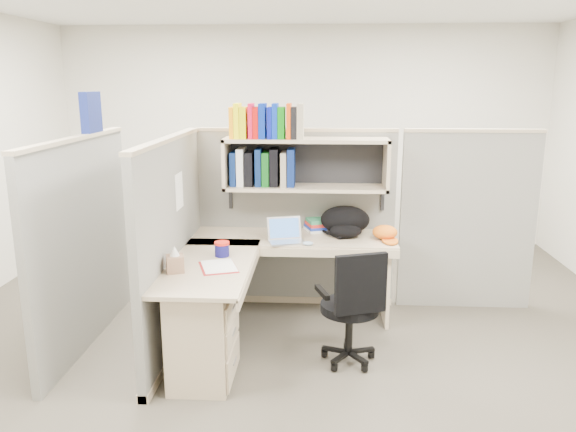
# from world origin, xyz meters

# --- Properties ---
(ground) EXTENTS (6.00, 6.00, 0.00)m
(ground) POSITION_xyz_m (0.00, 0.00, 0.00)
(ground) COLOR #353129
(ground) RESTS_ON ground
(room_shell) EXTENTS (6.00, 6.00, 6.00)m
(room_shell) POSITION_xyz_m (0.00, 0.00, 1.62)
(room_shell) COLOR beige
(room_shell) RESTS_ON ground
(cubicle) EXTENTS (3.79, 1.84, 1.95)m
(cubicle) POSITION_xyz_m (-0.37, 0.45, 0.91)
(cubicle) COLOR #62635E
(cubicle) RESTS_ON ground
(desk) EXTENTS (1.74, 1.75, 0.73)m
(desk) POSITION_xyz_m (-0.41, -0.29, 0.44)
(desk) COLOR tan
(desk) RESTS_ON ground
(laptop) EXTENTS (0.35, 0.35, 0.21)m
(laptop) POSITION_xyz_m (-0.05, 0.38, 0.83)
(laptop) COLOR #AEAEB2
(laptop) RESTS_ON desk
(backpack) EXTENTS (0.50, 0.43, 0.25)m
(backpack) POSITION_xyz_m (0.45, 0.63, 0.86)
(backpack) COLOR black
(backpack) RESTS_ON desk
(orange_cap) EXTENTS (0.27, 0.30, 0.12)m
(orange_cap) POSITION_xyz_m (0.78, 0.55, 0.79)
(orange_cap) COLOR #D66112
(orange_cap) RESTS_ON desk
(snack_canister) EXTENTS (0.12, 0.12, 0.11)m
(snack_canister) POSITION_xyz_m (-0.51, -0.01, 0.79)
(snack_canister) COLOR #100E54
(snack_canister) RESTS_ON desk
(tissue_box) EXTENTS (0.15, 0.15, 0.19)m
(tissue_box) POSITION_xyz_m (-0.78, -0.39, 0.82)
(tissue_box) COLOR #9C7458
(tissue_box) RESTS_ON desk
(mouse) EXTENTS (0.09, 0.07, 0.03)m
(mouse) POSITION_xyz_m (0.13, 0.31, 0.75)
(mouse) COLOR #8CA7C6
(mouse) RESTS_ON desk
(paper_cup) EXTENTS (0.09, 0.09, 0.10)m
(paper_cup) POSITION_xyz_m (-0.08, 0.75, 0.78)
(paper_cup) COLOR white
(paper_cup) RESTS_ON desk
(book_stack) EXTENTS (0.22, 0.25, 0.10)m
(book_stack) POSITION_xyz_m (0.19, 0.78, 0.78)
(book_stack) COLOR slate
(book_stack) RESTS_ON desk
(loose_paper) EXTENTS (0.32, 0.36, 0.00)m
(loose_paper) POSITION_xyz_m (-0.50, -0.26, 0.73)
(loose_paper) COLOR white
(loose_paper) RESTS_ON desk
(task_chair) EXTENTS (0.51, 0.48, 0.89)m
(task_chair) POSITION_xyz_m (0.46, -0.29, 0.32)
(task_chair) COLOR black
(task_chair) RESTS_ON ground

